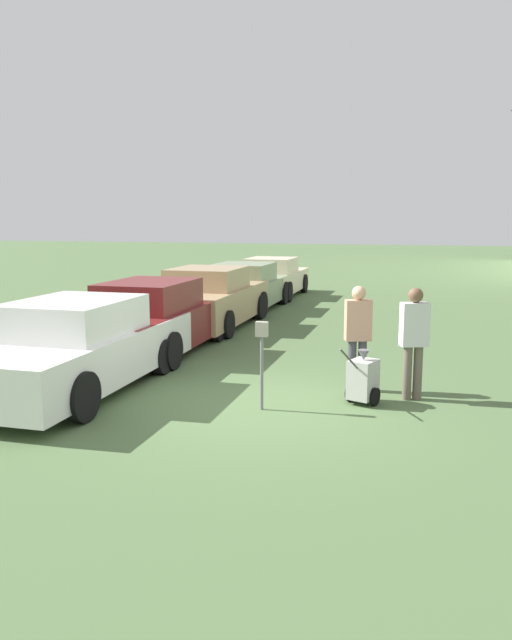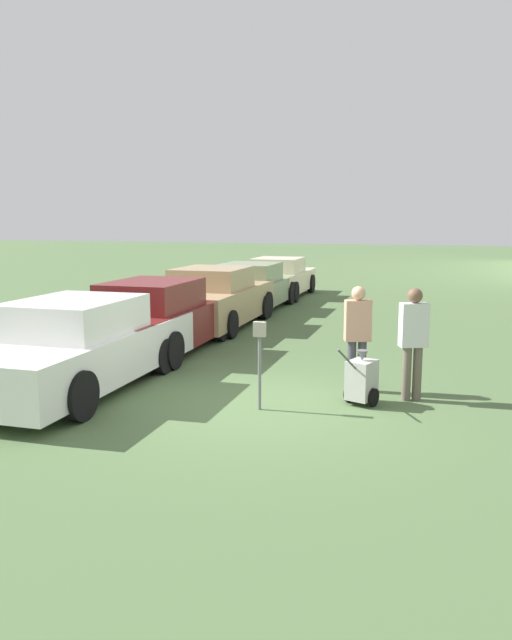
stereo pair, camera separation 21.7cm
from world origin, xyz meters
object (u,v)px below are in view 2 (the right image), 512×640
(parked_car_tan, at_px, (214,299))
(parked_car_cream, at_px, (279,278))
(parked_car_white, at_px, (81,347))
(person_supervisor, at_px, (413,337))
(parked_car_maroon, at_px, (156,320))
(parking_meter, at_px, (260,349))
(parked_car_sage, at_px, (251,288))
(person_worker, at_px, (358,332))
(equipment_cart, at_px, (362,380))

(parked_car_tan, distance_m, parked_car_cream, 6.68)
(parked_car_white, bearing_deg, person_supervisor, 8.57)
(parked_car_maroon, distance_m, parked_car_tan, 3.49)
(parking_meter, bearing_deg, person_supervisor, 28.26)
(parked_car_maroon, bearing_deg, parked_car_sage, 89.57)
(parked_car_sage, height_order, person_worker, person_worker)
(parked_car_maroon, height_order, parking_meter, parked_car_maroon)
(person_worker, bearing_deg, parked_car_tan, -68.12)
(parked_car_cream, relative_size, person_worker, 2.65)
(parking_meter, xyz_separation_m, person_worker, (1.24, 1.45, 0.07))
(parked_car_sage, height_order, person_supervisor, person_supervisor)
(parked_car_sage, relative_size, parking_meter, 3.58)
(parking_meter, bearing_deg, parked_car_cream, 103.50)
(parked_car_maroon, distance_m, person_worker, 4.75)
(parked_car_sage, bearing_deg, person_supervisor, -58.90)
(parked_car_white, height_order, parked_car_sage, parked_car_white)
(parked_car_sage, xyz_separation_m, person_worker, (4.44, -8.40, 0.31))
(parked_car_sage, relative_size, person_supervisor, 2.68)
(parked_car_sage, bearing_deg, parked_car_tan, -90.43)
(parked_car_tan, relative_size, person_worker, 2.79)
(parked_car_maroon, bearing_deg, parked_car_tan, 89.57)
(parked_car_maroon, distance_m, parked_car_sage, 6.71)
(person_supervisor, bearing_deg, parking_meter, 6.91)
(person_worker, distance_m, person_supervisor, 0.95)
(parked_car_tan, relative_size, equipment_cart, 4.86)
(parked_car_white, bearing_deg, person_worker, 14.05)
(parked_car_tan, relative_size, parked_car_cream, 1.05)
(parked_car_cream, distance_m, person_supervisor, 13.28)
(parked_car_white, bearing_deg, parked_car_maroon, 89.57)
(parked_car_white, distance_m, parked_car_tan, 6.32)
(person_worker, bearing_deg, equipment_cart, 84.66)
(parked_car_white, xyz_separation_m, parked_car_maroon, (0.00, 2.83, 0.00))
(person_worker, bearing_deg, person_supervisor, 142.83)
(person_worker, bearing_deg, parking_meter, 30.72)
(parked_car_sage, xyz_separation_m, parked_car_cream, (-0.00, 3.46, -0.02))
(parked_car_cream, distance_m, person_worker, 12.66)
(parked_car_white, distance_m, parking_meter, 3.22)
(parked_car_white, height_order, parked_car_cream, parked_car_white)
(parked_car_maroon, relative_size, parked_car_tan, 1.06)
(parked_car_maroon, height_order, person_supervisor, person_supervisor)
(parked_car_cream, bearing_deg, equipment_cart, -70.32)
(parked_car_white, relative_size, equipment_cart, 5.14)
(person_worker, relative_size, equipment_cart, 1.75)
(parked_car_maroon, height_order, parked_car_tan, parked_car_tan)
(parked_car_tan, xyz_separation_m, parked_car_cream, (0.00, 6.68, -0.06))
(person_worker, relative_size, person_supervisor, 0.98)
(equipment_cart, bearing_deg, person_worker, 123.70)
(parked_car_sage, distance_m, equipment_cart, 10.24)
(parked_car_white, distance_m, equipment_cart, 4.64)
(parked_car_white, height_order, person_supervisor, person_supervisor)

